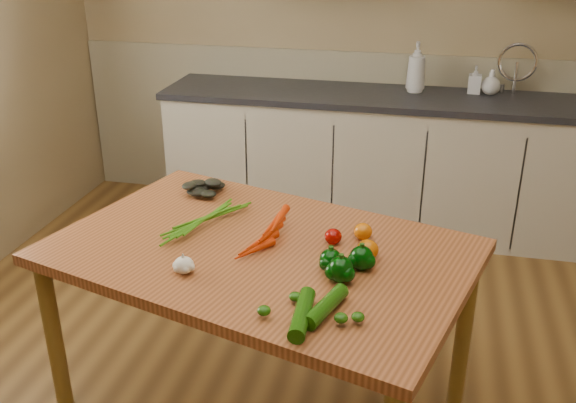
{
  "coord_description": "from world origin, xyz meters",
  "views": [
    {
      "loc": [
        0.48,
        -1.82,
        1.92
      ],
      "look_at": [
        -0.04,
        0.45,
        0.89
      ],
      "focal_mm": 40.0,
      "sensor_mm": 36.0,
      "label": 1
    }
  ],
  "objects_px": {
    "pepper_a": "(331,260)",
    "pepper_b": "(361,258)",
    "carrot_bunch": "(247,228)",
    "leafy_greens": "(201,181)",
    "pepper_c": "(341,270)",
    "soap_bottle_b": "(475,80)",
    "tomato_b": "(363,231)",
    "tomato_c": "(368,250)",
    "soap_bottle_a": "(416,67)",
    "zucchini_a": "(326,306)",
    "garlic_bulb": "(184,265)",
    "tomato_a": "(333,236)",
    "table": "(260,268)",
    "soap_bottle_c": "(491,82)",
    "zucchini_b": "(302,314)"
  },
  "relations": [
    {
      "from": "table",
      "to": "soap_bottle_a",
      "type": "xyz_separation_m",
      "value": [
        0.46,
        2.09,
        0.34
      ]
    },
    {
      "from": "pepper_a",
      "to": "zucchini_a",
      "type": "height_order",
      "value": "pepper_a"
    },
    {
      "from": "carrot_bunch",
      "to": "leafy_greens",
      "type": "relative_size",
      "value": 1.3
    },
    {
      "from": "soap_bottle_c",
      "to": "pepper_b",
      "type": "bearing_deg",
      "value": 110.48
    },
    {
      "from": "leafy_greens",
      "to": "tomato_c",
      "type": "distance_m",
      "value": 0.89
    },
    {
      "from": "pepper_a",
      "to": "tomato_b",
      "type": "relative_size",
      "value": 1.12
    },
    {
      "from": "soap_bottle_c",
      "to": "garlic_bulb",
      "type": "height_order",
      "value": "soap_bottle_c"
    },
    {
      "from": "pepper_b",
      "to": "pepper_c",
      "type": "height_order",
      "value": "pepper_c"
    },
    {
      "from": "zucchini_b",
      "to": "pepper_b",
      "type": "bearing_deg",
      "value": 69.3
    },
    {
      "from": "tomato_b",
      "to": "tomato_c",
      "type": "distance_m",
      "value": 0.15
    },
    {
      "from": "table",
      "to": "pepper_a",
      "type": "distance_m",
      "value": 0.33
    },
    {
      "from": "leafy_greens",
      "to": "pepper_c",
      "type": "height_order",
      "value": "leafy_greens"
    },
    {
      "from": "zucchini_b",
      "to": "garlic_bulb",
      "type": "bearing_deg",
      "value": 156.62
    },
    {
      "from": "carrot_bunch",
      "to": "pepper_b",
      "type": "distance_m",
      "value": 0.48
    },
    {
      "from": "tomato_a",
      "to": "tomato_b",
      "type": "bearing_deg",
      "value": 30.12
    },
    {
      "from": "carrot_bunch",
      "to": "pepper_a",
      "type": "height_order",
      "value": "pepper_a"
    },
    {
      "from": "garlic_bulb",
      "to": "tomato_a",
      "type": "height_order",
      "value": "same"
    },
    {
      "from": "table",
      "to": "zucchini_b",
      "type": "distance_m",
      "value": 0.51
    },
    {
      "from": "pepper_c",
      "to": "zucchini_b",
      "type": "xyz_separation_m",
      "value": [
        -0.08,
        -0.26,
        -0.02
      ]
    },
    {
      "from": "pepper_a",
      "to": "pepper_b",
      "type": "distance_m",
      "value": 0.11
    },
    {
      "from": "leafy_greens",
      "to": "zucchini_b",
      "type": "xyz_separation_m",
      "value": [
        0.63,
        -0.87,
        -0.03
      ]
    },
    {
      "from": "table",
      "to": "garlic_bulb",
      "type": "bearing_deg",
      "value": -114.23
    },
    {
      "from": "pepper_b",
      "to": "zucchini_a",
      "type": "relative_size",
      "value": 0.39
    },
    {
      "from": "soap_bottle_c",
      "to": "pepper_b",
      "type": "height_order",
      "value": "soap_bottle_c"
    },
    {
      "from": "garlic_bulb",
      "to": "tomato_a",
      "type": "distance_m",
      "value": 0.57
    },
    {
      "from": "soap_bottle_a",
      "to": "zucchini_b",
      "type": "distance_m",
      "value": 2.55
    },
    {
      "from": "soap_bottle_b",
      "to": "tomato_c",
      "type": "height_order",
      "value": "soap_bottle_b"
    },
    {
      "from": "zucchini_b",
      "to": "tomato_c",
      "type": "bearing_deg",
      "value": 71.11
    },
    {
      "from": "zucchini_b",
      "to": "soap_bottle_a",
      "type": "bearing_deg",
      "value": 85.14
    },
    {
      "from": "garlic_bulb",
      "to": "pepper_c",
      "type": "height_order",
      "value": "pepper_c"
    },
    {
      "from": "leafy_greens",
      "to": "zucchini_a",
      "type": "distance_m",
      "value": 1.07
    },
    {
      "from": "pepper_a",
      "to": "zucchini_a",
      "type": "xyz_separation_m",
      "value": [
        0.03,
        -0.27,
        -0.01
      ]
    },
    {
      "from": "soap_bottle_c",
      "to": "tomato_a",
      "type": "height_order",
      "value": "soap_bottle_c"
    },
    {
      "from": "soap_bottle_c",
      "to": "tomato_b",
      "type": "height_order",
      "value": "soap_bottle_c"
    },
    {
      "from": "soap_bottle_a",
      "to": "leafy_greens",
      "type": "relative_size",
      "value": 1.45
    },
    {
      "from": "soap_bottle_a",
      "to": "tomato_b",
      "type": "xyz_separation_m",
      "value": [
        -0.1,
        -1.95,
        -0.22
      ]
    },
    {
      "from": "tomato_c",
      "to": "zucchini_b",
      "type": "distance_m",
      "value": 0.46
    },
    {
      "from": "soap_bottle_b",
      "to": "pepper_b",
      "type": "xyz_separation_m",
      "value": [
        -0.45,
        -2.22,
        -0.14
      ]
    },
    {
      "from": "pepper_c",
      "to": "zucchini_a",
      "type": "distance_m",
      "value": 0.2
    },
    {
      "from": "soap_bottle_b",
      "to": "soap_bottle_a",
      "type": "bearing_deg",
      "value": -168.97
    },
    {
      "from": "carrot_bunch",
      "to": "leafy_greens",
      "type": "height_order",
      "value": "leafy_greens"
    },
    {
      "from": "pepper_a",
      "to": "pepper_c",
      "type": "relative_size",
      "value": 0.89
    },
    {
      "from": "table",
      "to": "tomato_a",
      "type": "xyz_separation_m",
      "value": [
        0.26,
        0.09,
        0.12
      ]
    },
    {
      "from": "pepper_a",
      "to": "pepper_b",
      "type": "bearing_deg",
      "value": 17.82
    },
    {
      "from": "soap_bottle_b",
      "to": "leafy_greens",
      "type": "relative_size",
      "value": 0.8
    },
    {
      "from": "soap_bottle_b",
      "to": "leafy_greens",
      "type": "bearing_deg",
      "value": -121.36
    },
    {
      "from": "leafy_greens",
      "to": "pepper_c",
      "type": "distance_m",
      "value": 0.94
    },
    {
      "from": "soap_bottle_c",
      "to": "tomato_b",
      "type": "xyz_separation_m",
      "value": [
        -0.57,
        -1.99,
        -0.14
      ]
    },
    {
      "from": "garlic_bulb",
      "to": "soap_bottle_b",
      "type": "bearing_deg",
      "value": 66.5
    },
    {
      "from": "soap_bottle_a",
      "to": "zucchini_a",
      "type": "xyz_separation_m",
      "value": [
        -0.15,
        -2.47,
        -0.22
      ]
    }
  ]
}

